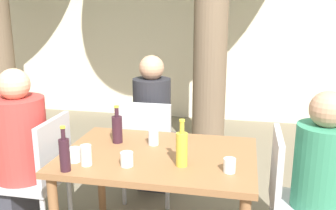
% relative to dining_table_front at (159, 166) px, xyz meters
% --- Properties ---
extents(cafe_building_wall, '(10.00, 0.08, 2.80)m').
position_rel_dining_table_front_xyz_m(cafe_building_wall, '(0.00, 3.33, 0.76)').
color(cafe_building_wall, beige).
rests_on(cafe_building_wall, ground_plane).
extents(dining_table_front, '(1.25, 0.87, 0.73)m').
position_rel_dining_table_front_xyz_m(dining_table_front, '(0.00, 0.00, 0.00)').
color(dining_table_front, brown).
rests_on(dining_table_front, ground_plane).
extents(patio_chair_0, '(0.44, 0.44, 0.91)m').
position_rel_dining_table_front_xyz_m(patio_chair_0, '(-0.86, 0.00, -0.12)').
color(patio_chair_0, '#B2B2B7').
rests_on(patio_chair_0, ground_plane).
extents(patio_chair_1, '(0.44, 0.44, 0.91)m').
position_rel_dining_table_front_xyz_m(patio_chair_1, '(0.86, 0.00, -0.12)').
color(patio_chair_1, '#B2B2B7').
rests_on(patio_chair_1, ground_plane).
extents(patio_chair_2, '(0.44, 0.44, 0.91)m').
position_rel_dining_table_front_xyz_m(patio_chair_2, '(-0.25, 0.67, -0.12)').
color(patio_chair_2, '#B2B2B7').
rests_on(patio_chair_2, ground_plane).
extents(person_seated_0, '(0.59, 0.38, 1.26)m').
position_rel_dining_table_front_xyz_m(person_seated_0, '(-1.09, -0.00, -0.07)').
color(person_seated_0, '#383842').
rests_on(person_seated_0, ground_plane).
extents(person_seated_1, '(0.57, 0.33, 1.19)m').
position_rel_dining_table_front_xyz_m(person_seated_1, '(1.10, -0.00, -0.11)').
color(person_seated_1, '#383842').
rests_on(person_seated_1, ground_plane).
extents(person_seated_2, '(0.33, 0.56, 1.26)m').
position_rel_dining_table_front_xyz_m(person_seated_2, '(-0.25, 0.90, -0.07)').
color(person_seated_2, '#383842').
rests_on(person_seated_2, ground_plane).
extents(wine_bottle_0, '(0.06, 0.06, 0.27)m').
position_rel_dining_table_front_xyz_m(wine_bottle_0, '(-0.47, -0.37, 0.19)').
color(wine_bottle_0, '#331923').
rests_on(wine_bottle_0, dining_table_front).
extents(oil_cruet_1, '(0.07, 0.07, 0.29)m').
position_rel_dining_table_front_xyz_m(oil_cruet_1, '(0.18, -0.16, 0.20)').
color(oil_cruet_1, gold).
rests_on(oil_cruet_1, dining_table_front).
extents(wine_bottle_2, '(0.07, 0.07, 0.27)m').
position_rel_dining_table_front_xyz_m(wine_bottle_2, '(-0.33, 0.14, 0.19)').
color(wine_bottle_2, '#331923').
rests_on(wine_bottle_2, dining_table_front).
extents(drinking_glass_0, '(0.08, 0.08, 0.09)m').
position_rel_dining_table_front_xyz_m(drinking_glass_0, '(-0.14, -0.23, 0.13)').
color(drinking_glass_0, silver).
rests_on(drinking_glass_0, dining_table_front).
extents(drinking_glass_1, '(0.07, 0.07, 0.11)m').
position_rel_dining_table_front_xyz_m(drinking_glass_1, '(-0.07, 0.15, 0.14)').
color(drinking_glass_1, silver).
rests_on(drinking_glass_1, dining_table_front).
extents(drinking_glass_2, '(0.08, 0.08, 0.08)m').
position_rel_dining_table_front_xyz_m(drinking_glass_2, '(-0.48, -0.23, 0.13)').
color(drinking_glass_2, silver).
rests_on(drinking_glass_2, dining_table_front).
extents(drinking_glass_3, '(0.07, 0.07, 0.08)m').
position_rel_dining_table_front_xyz_m(drinking_glass_3, '(0.47, -0.19, 0.13)').
color(drinking_glass_3, white).
rests_on(drinking_glass_3, dining_table_front).
extents(drinking_glass_4, '(0.07, 0.07, 0.13)m').
position_rel_dining_table_front_xyz_m(drinking_glass_4, '(-0.38, -0.27, 0.15)').
color(drinking_glass_4, silver).
rests_on(drinking_glass_4, dining_table_front).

